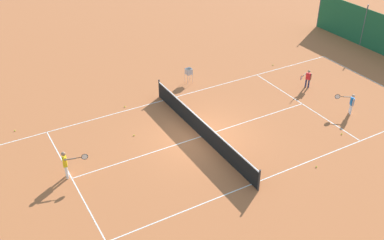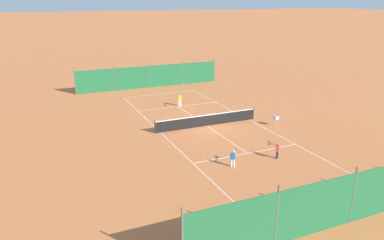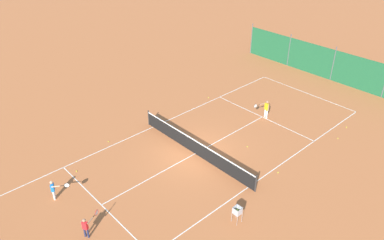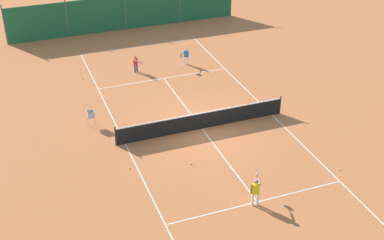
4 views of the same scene
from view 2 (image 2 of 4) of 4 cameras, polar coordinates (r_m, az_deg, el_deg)
ground_plane at (r=31.34m, az=2.26°, el=-0.88°), size 600.00×600.00×0.00m
court_line_markings at (r=31.34m, az=2.26°, el=-0.88°), size 8.25×23.85×0.01m
tennis_net at (r=31.18m, az=2.27°, el=-0.01°), size 9.18×0.08×1.06m
windscreen_fence_far at (r=19.32m, az=23.27°, el=-10.86°), size 17.28×0.08×2.90m
windscreen_fence_near at (r=44.97m, az=-6.46°, el=6.59°), size 17.28×0.08×2.90m
player_far_service at (r=23.79m, az=6.29°, el=-5.61°), size 0.79×0.79×1.13m
player_far_baseline at (r=36.86m, az=-1.90°, el=3.27°), size 0.65×1.02×1.30m
player_near_baseline at (r=25.48m, az=12.80°, el=-4.36°), size 0.42×0.97×1.10m
tennis_ball_alley_right at (r=40.11m, az=3.80°, el=3.39°), size 0.07×0.07×0.07m
tennis_ball_far_corner at (r=24.95m, az=1.62°, el=-5.92°), size 0.07×0.07×0.07m
tennis_ball_mid_court at (r=26.93m, az=-3.59°, el=-4.09°), size 0.07×0.07×0.07m
tennis_ball_by_net_right at (r=27.58m, az=18.65°, el=-4.50°), size 0.07×0.07×0.07m
tennis_ball_service_box at (r=34.43m, az=2.72°, el=0.93°), size 0.07×0.07×0.07m
tennis_ball_by_net_left at (r=35.15m, az=7.27°, el=1.16°), size 0.07×0.07×0.07m
tennis_ball_alley_left at (r=34.87m, az=-8.63°, el=0.96°), size 0.07×0.07×0.07m
tennis_ball_near_corner at (r=41.40m, az=2.39°, el=3.88°), size 0.07×0.07×0.07m
ball_hopper at (r=31.93m, az=12.68°, el=0.27°), size 0.36×0.36×0.89m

